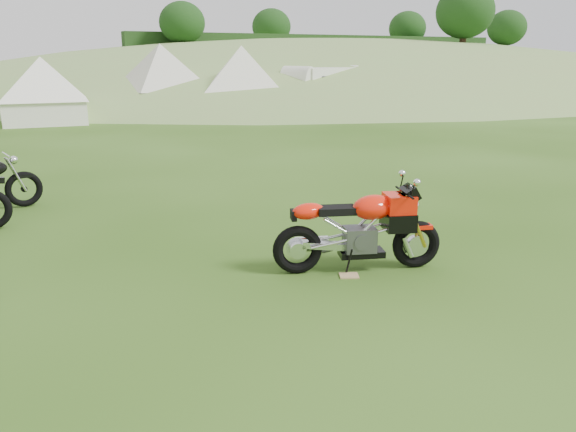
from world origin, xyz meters
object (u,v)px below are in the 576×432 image
plywood_board (349,276)px  tent_mid (162,80)px  tent_left (44,90)px  caravan (322,88)px  sport_motorcycle (358,224)px  tent_right (242,81)px

plywood_board → tent_mid: size_ratio=0.07×
tent_left → caravan: tent_left is taller
plywood_board → caravan: bearing=60.8°
sport_motorcycle → tent_left: tent_left is taller
plywood_board → tent_mid: tent_mid is taller
plywood_board → tent_right: 20.44m
plywood_board → tent_right: size_ratio=0.07×
tent_right → caravan: bearing=18.7°
sport_motorcycle → plywood_board: size_ratio=8.85×
plywood_board → caravan: size_ratio=0.05×
tent_left → tent_mid: size_ratio=0.89×
plywood_board → caravan: (10.74, 19.24, 1.02)m
tent_left → sport_motorcycle: bearing=-78.2°
tent_right → tent_mid: bearing=164.6°
sport_motorcycle → tent_left: (-2.17, 18.79, 0.68)m
sport_motorcycle → tent_right: tent_right is taller
tent_left → caravan: size_ratio=0.68×
tent_mid → caravan: size_ratio=0.77×
sport_motorcycle → tent_right: 20.21m
tent_mid → tent_right: (3.17, -2.22, -0.03)m
sport_motorcycle → tent_mid: 21.64m
tent_left → tent_mid: bearing=31.2°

